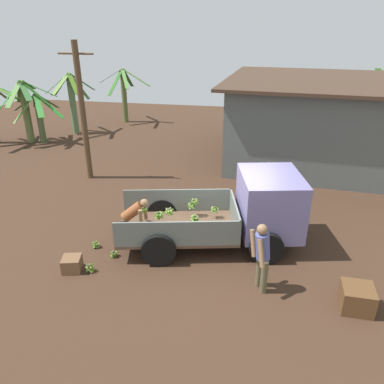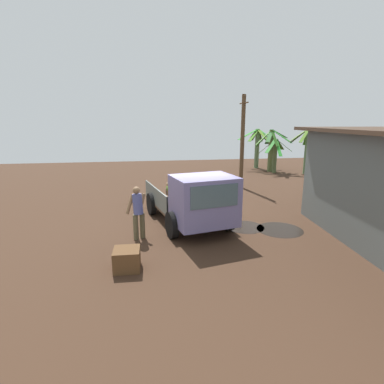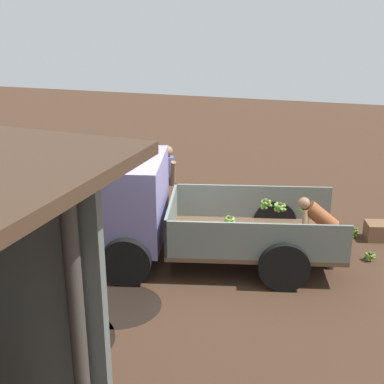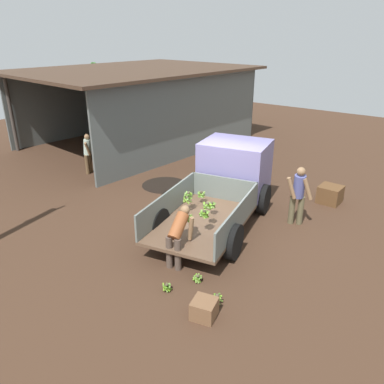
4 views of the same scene
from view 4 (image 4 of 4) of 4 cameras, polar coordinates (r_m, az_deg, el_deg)
name	(u,v)px [view 4 (image 4 of 4)]	position (r m, az deg, el deg)	size (l,w,h in m)	color
ground	(216,218)	(10.86, 3.61, -3.94)	(36.00, 36.00, 0.00)	#3F2A1C
mud_patch_0	(165,185)	(13.19, -4.21, 1.10)	(1.58, 1.58, 0.01)	black
mud_patch_1	(181,197)	(12.21, -1.69, -0.72)	(1.36, 1.36, 0.01)	black
cargo_truck	(229,177)	(10.99, 5.71, 2.33)	(5.10, 2.97, 1.99)	brown
warehouse_shed	(145,88)	(18.36, -7.24, 15.50)	(10.83, 8.29, 3.46)	#575E5C
banana_palm_5	(96,89)	(23.75, -14.42, 14.93)	(2.17, 2.05, 3.36)	#48743A
banana_palm_6	(225,95)	(22.74, 4.98, 14.49)	(2.75, 2.11, 2.88)	#4D6544
person_foreground_visitor	(298,193)	(10.49, 15.89, -0.18)	(0.56, 0.69, 1.70)	brown
person_worker_loading	(178,233)	(8.44, -2.13, -6.33)	(0.78, 0.65, 1.33)	#4E3F35
person_bystander_near_shed	(88,152)	(14.55, -15.55, 5.95)	(0.63, 0.48, 1.53)	brown
banana_bunch_on_ground_0	(217,298)	(7.66, 3.83, -15.87)	(0.24, 0.24, 0.22)	#4E4733
banana_bunch_on_ground_1	(198,278)	(8.21, 0.86, -12.93)	(0.21, 0.22, 0.19)	brown
banana_bunch_on_ground_2	(167,287)	(7.98, -3.86, -14.24)	(0.23, 0.23, 0.18)	#4A4230
wooden_crate_0	(204,309)	(7.32, 1.87, -17.36)	(0.44, 0.44, 0.36)	brown
wooden_crate_1	(330,194)	(12.47, 20.29, -0.34)	(0.66, 0.66, 0.54)	brown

